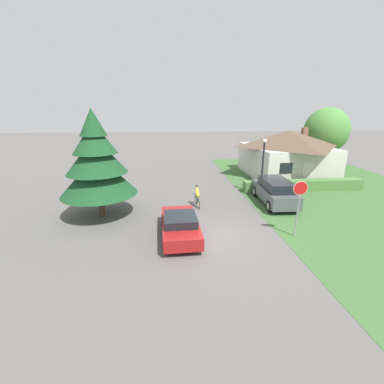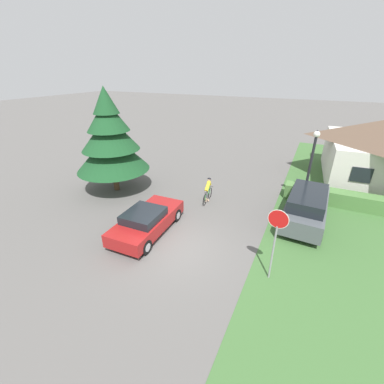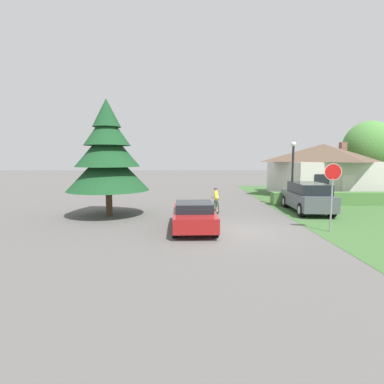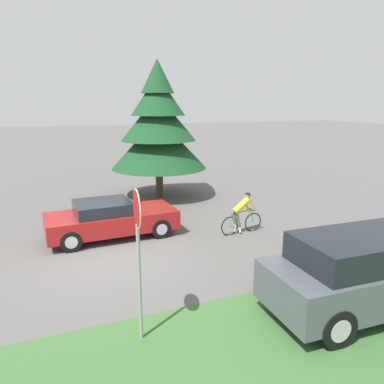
% 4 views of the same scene
% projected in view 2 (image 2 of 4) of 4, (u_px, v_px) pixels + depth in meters
% --- Properties ---
extents(ground_plane, '(140.00, 140.00, 0.00)m').
position_uv_depth(ground_plane, '(179.00, 248.00, 11.56)').
color(ground_plane, '#5B5956').
extents(hedge_row, '(9.89, 0.90, 0.89)m').
position_uv_depth(hedge_row, '(378.00, 205.00, 14.22)').
color(hedge_row, '#4C7A3D').
rests_on(hedge_row, ground).
extents(sedan_left_lane, '(1.99, 4.37, 1.27)m').
position_uv_depth(sedan_left_lane, '(147.00, 221.00, 12.40)').
color(sedan_left_lane, maroon).
rests_on(sedan_left_lane, ground).
extents(cyclist, '(0.44, 1.67, 1.46)m').
position_uv_depth(cyclist, '(208.00, 191.00, 15.33)').
color(cyclist, black).
rests_on(cyclist, ground).
extents(parked_suv_right, '(2.11, 4.92, 1.77)m').
position_uv_depth(parked_suv_right, '(306.00, 206.00, 13.17)').
color(parked_suv_right, '#4C5156').
rests_on(parked_suv_right, ground).
extents(stop_sign, '(0.72, 0.08, 2.99)m').
position_uv_depth(stop_sign, '(276.00, 232.00, 8.99)').
color(stop_sign, gray).
rests_on(stop_sign, ground).
extents(street_lamp, '(0.34, 0.34, 4.39)m').
position_uv_depth(street_lamp, '(312.00, 159.00, 14.18)').
color(street_lamp, black).
rests_on(street_lamp, ground).
extents(conifer_tall_near, '(4.51, 4.51, 6.44)m').
position_uv_depth(conifer_tall_near, '(110.00, 139.00, 15.71)').
color(conifer_tall_near, '#4C3823').
rests_on(conifer_tall_near, ground).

